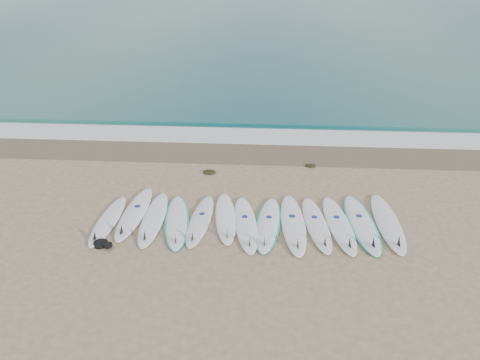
# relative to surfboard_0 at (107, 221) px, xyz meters

# --- Properties ---
(ground) EXTENTS (120.00, 120.00, 0.00)m
(ground) POSITION_rel_surfboard_0_xyz_m (3.38, 0.27, -0.05)
(ground) COLOR #977F62
(ocean) EXTENTS (120.00, 55.00, 0.03)m
(ocean) POSITION_rel_surfboard_0_xyz_m (3.38, 32.77, -0.04)
(ocean) COLOR #1D5E5C
(ocean) RESTS_ON ground
(wet_sand_band) EXTENTS (120.00, 1.80, 0.01)m
(wet_sand_band) POSITION_rel_surfboard_0_xyz_m (3.38, 4.37, -0.05)
(wet_sand_band) COLOR brown
(wet_sand_band) RESTS_ON ground
(foam_band) EXTENTS (120.00, 1.40, 0.04)m
(foam_band) POSITION_rel_surfboard_0_xyz_m (3.38, 5.77, -0.03)
(foam_band) COLOR silver
(foam_band) RESTS_ON ground
(wave_crest) EXTENTS (120.00, 1.00, 0.10)m
(wave_crest) POSITION_rel_surfboard_0_xyz_m (3.38, 7.27, -0.00)
(wave_crest) COLOR #1D5E5C
(wave_crest) RESTS_ON ground
(surfboard_0) EXTENTS (0.56, 2.34, 0.30)m
(surfboard_0) POSITION_rel_surfboard_0_xyz_m (0.00, 0.00, 0.00)
(surfboard_0) COLOR white
(surfboard_0) RESTS_ON ground
(surfboard_1) EXTENTS (0.65, 2.64, 0.33)m
(surfboard_1) POSITION_rel_surfboard_0_xyz_m (0.55, 0.37, 0.01)
(surfboard_1) COLOR white
(surfboard_1) RESTS_ON ground
(surfboard_2) EXTENTS (0.58, 2.56, 0.33)m
(surfboard_2) POSITION_rel_surfboard_0_xyz_m (1.09, 0.14, 0.00)
(surfboard_2) COLOR white
(surfboard_2) RESTS_ON ground
(surfboard_3) EXTENTS (0.98, 2.55, 0.32)m
(surfboard_3) POSITION_rel_surfboard_0_xyz_m (1.69, 0.09, -0.00)
(surfboard_3) COLOR white
(surfboard_3) RESTS_ON ground
(surfboard_4) EXTENTS (0.65, 2.43, 0.31)m
(surfboard_4) POSITION_rel_surfboard_0_xyz_m (2.24, 0.14, 0.00)
(surfboard_4) COLOR silver
(surfboard_4) RESTS_ON ground
(surfboard_5) EXTENTS (0.80, 2.45, 0.31)m
(surfboard_5) POSITION_rel_surfboard_0_xyz_m (2.86, 0.31, 0.00)
(surfboard_5) COLOR white
(surfboard_5) RESTS_ON ground
(surfboard_6) EXTENTS (0.89, 2.59, 0.33)m
(surfboard_6) POSITION_rel_surfboard_0_xyz_m (3.37, 0.05, 0.00)
(surfboard_6) COLOR white
(surfboard_6) RESTS_ON ground
(surfboard_7) EXTENTS (0.80, 2.54, 0.32)m
(surfboard_7) POSITION_rel_surfboard_0_xyz_m (3.90, 0.11, -0.00)
(surfboard_7) COLOR white
(surfboard_7) RESTS_ON ground
(surfboard_8) EXTENTS (0.73, 2.77, 0.35)m
(surfboard_8) POSITION_rel_surfboard_0_xyz_m (4.51, 0.11, 0.01)
(surfboard_8) COLOR white
(surfboard_8) RESTS_ON ground
(surfboard_9) EXTENTS (0.82, 2.55, 0.32)m
(surfboard_9) POSITION_rel_surfboard_0_xyz_m (5.07, 0.15, 0.00)
(surfboard_9) COLOR white
(surfboard_9) RESTS_ON ground
(surfboard_10) EXTENTS (0.84, 2.66, 0.33)m
(surfboard_10) POSITION_rel_surfboard_0_xyz_m (5.61, 0.16, 0.01)
(surfboard_10) COLOR white
(surfboard_10) RESTS_ON ground
(surfboard_11) EXTENTS (0.88, 2.76, 0.34)m
(surfboard_11) POSITION_rel_surfboard_0_xyz_m (6.16, 0.27, -0.00)
(surfboard_11) COLOR white
(surfboard_11) RESTS_ON ground
(surfboard_12) EXTENTS (0.62, 2.75, 0.35)m
(surfboard_12) POSITION_rel_surfboard_0_xyz_m (6.79, 0.31, 0.01)
(surfboard_12) COLOR white
(surfboard_12) RESTS_ON ground
(seaweed_near) EXTENTS (0.38, 0.29, 0.07)m
(seaweed_near) POSITION_rel_surfboard_0_xyz_m (2.16, 2.86, -0.01)
(seaweed_near) COLOR black
(seaweed_near) RESTS_ON ground
(seaweed_far) EXTENTS (0.32, 0.25, 0.06)m
(seaweed_far) POSITION_rel_surfboard_0_xyz_m (5.16, 3.49, -0.02)
(seaweed_far) COLOR black
(seaweed_far) RESTS_ON ground
(leash_coil) EXTENTS (0.46, 0.36, 0.11)m
(leash_coil) POSITION_rel_surfboard_0_xyz_m (0.19, -0.93, -0.00)
(leash_coil) COLOR black
(leash_coil) RESTS_ON ground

